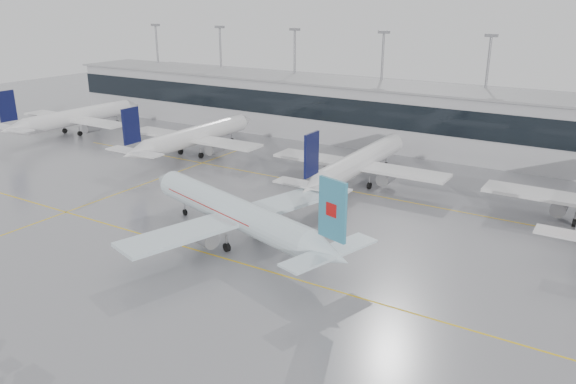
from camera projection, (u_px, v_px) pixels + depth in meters
The scene contains 12 objects.
ground at pixel (234, 261), 65.28m from camera, with size 320.00×320.00×0.00m, color gray.
taxi_line_main at pixel (234, 261), 65.28m from camera, with size 120.00×0.25×0.01m, color yellow.
taxi_line_north at pixel (348, 190), 89.36m from camera, with size 120.00×0.25×0.01m, color yellow.
taxi_line_cross at pixel (143, 184), 92.31m from camera, with size 0.25×60.00×0.01m, color yellow.
terminal at pixel (419, 119), 113.10m from camera, with size 180.00×15.00×12.00m, color #A8A8AC.
terminal_glass at pixel (406, 118), 106.55m from camera, with size 180.00×0.20×5.00m, color black.
terminal_roof at pixel (421, 88), 111.09m from camera, with size 182.00×16.00×0.40m, color gray.
light_masts at pixel (431, 79), 115.53m from camera, with size 156.40×1.00×22.60m.
air_canada_jet at pixel (237, 214), 69.00m from camera, with size 37.55×30.97×12.19m.
parked_jet_a at pixel (75, 117), 126.09m from camera, with size 29.64×36.96×11.72m.
parked_jet_b at pixel (194, 136), 108.60m from camera, with size 29.64×36.96×11.72m.
parked_jet_c at pixel (358, 163), 91.12m from camera, with size 29.64×36.96×11.72m.
Camera 1 is at (36.61, -46.84, 28.85)m, focal length 35.00 mm.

